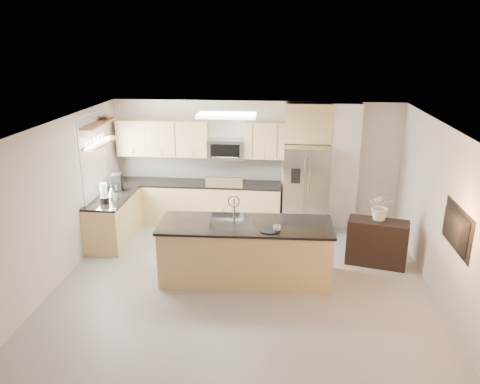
# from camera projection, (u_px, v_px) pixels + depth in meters

# --- Properties ---
(floor) EXTENTS (6.50, 6.50, 0.00)m
(floor) POSITION_uv_depth(u_px,v_px,m) (241.00, 296.00, 7.28)
(floor) COLOR gray
(floor) RESTS_ON ground
(ceiling) EXTENTS (6.00, 6.50, 0.02)m
(ceiling) POSITION_uv_depth(u_px,v_px,m) (241.00, 131.00, 6.46)
(ceiling) COLOR white
(ceiling) RESTS_ON wall_back
(wall_back) EXTENTS (6.00, 0.02, 2.60)m
(wall_back) POSITION_uv_depth(u_px,v_px,m) (256.00, 163.00, 9.94)
(wall_back) COLOR beige
(wall_back) RESTS_ON floor
(wall_front) EXTENTS (6.00, 0.02, 2.60)m
(wall_front) POSITION_uv_depth(u_px,v_px,m) (203.00, 366.00, 3.80)
(wall_front) COLOR beige
(wall_front) RESTS_ON floor
(wall_left) EXTENTS (0.02, 6.50, 2.60)m
(wall_left) POSITION_uv_depth(u_px,v_px,m) (46.00, 212.00, 7.14)
(wall_left) COLOR beige
(wall_left) RESTS_ON floor
(wall_right) EXTENTS (0.02, 6.50, 2.60)m
(wall_right) POSITION_uv_depth(u_px,v_px,m) (452.00, 226.00, 6.59)
(wall_right) COLOR beige
(wall_right) RESTS_ON floor
(back_counter) EXTENTS (3.55, 0.66, 1.44)m
(back_counter) POSITION_uv_depth(u_px,v_px,m) (197.00, 202.00, 10.01)
(back_counter) COLOR #D7B776
(back_counter) RESTS_ON floor
(left_counter) EXTENTS (0.66, 1.50, 0.92)m
(left_counter) POSITION_uv_depth(u_px,v_px,m) (114.00, 219.00, 9.13)
(left_counter) COLOR #D7B776
(left_counter) RESTS_ON floor
(range) EXTENTS (0.76, 0.64, 1.14)m
(range) POSITION_uv_depth(u_px,v_px,m) (226.00, 203.00, 9.94)
(range) COLOR black
(range) RESTS_ON floor
(upper_cabinets) EXTENTS (3.50, 0.33, 0.75)m
(upper_cabinets) POSITION_uv_depth(u_px,v_px,m) (193.00, 139.00, 9.74)
(upper_cabinets) COLOR tan
(upper_cabinets) RESTS_ON wall_back
(microwave) EXTENTS (0.76, 0.40, 0.40)m
(microwave) POSITION_uv_depth(u_px,v_px,m) (226.00, 149.00, 9.69)
(microwave) COLOR #A8A7AA
(microwave) RESTS_ON upper_cabinets
(refrigerator) EXTENTS (0.92, 0.78, 1.78)m
(refrigerator) POSITION_uv_depth(u_px,v_px,m) (305.00, 188.00, 9.61)
(refrigerator) COLOR #A8A7AA
(refrigerator) RESTS_ON floor
(partition_column) EXTENTS (0.60, 0.30, 2.60)m
(partition_column) POSITION_uv_depth(u_px,v_px,m) (343.00, 167.00, 9.63)
(partition_column) COLOR silver
(partition_column) RESTS_ON floor
(window) EXTENTS (0.04, 1.15, 1.65)m
(window) POSITION_uv_depth(u_px,v_px,m) (93.00, 160.00, 8.78)
(window) COLOR white
(window) RESTS_ON wall_left
(shelf_lower) EXTENTS (0.30, 1.20, 0.04)m
(shelf_lower) POSITION_uv_depth(u_px,v_px,m) (100.00, 143.00, 8.77)
(shelf_lower) COLOR brown
(shelf_lower) RESTS_ON wall_left
(shelf_upper) EXTENTS (0.30, 1.20, 0.04)m
(shelf_upper) POSITION_uv_depth(u_px,v_px,m) (98.00, 123.00, 8.65)
(shelf_upper) COLOR brown
(shelf_upper) RESTS_ON wall_left
(ceiling_fixture) EXTENTS (1.00, 0.50, 0.06)m
(ceiling_fixture) POSITION_uv_depth(u_px,v_px,m) (227.00, 115.00, 8.02)
(ceiling_fixture) COLOR white
(ceiling_fixture) RESTS_ON ceiling
(island) EXTENTS (2.84, 1.10, 1.39)m
(island) POSITION_uv_depth(u_px,v_px,m) (245.00, 251.00, 7.71)
(island) COLOR #D7B776
(island) RESTS_ON floor
(credenza) EXTENTS (1.09, 0.65, 0.82)m
(credenza) POSITION_uv_depth(u_px,v_px,m) (377.00, 243.00, 8.20)
(credenza) COLOR black
(credenza) RESTS_ON floor
(cup) EXTENTS (0.16, 0.16, 0.10)m
(cup) POSITION_uv_depth(u_px,v_px,m) (277.00, 228.00, 7.25)
(cup) COLOR silver
(cup) RESTS_ON island
(platter) EXTENTS (0.43, 0.43, 0.02)m
(platter) POSITION_uv_depth(u_px,v_px,m) (270.00, 230.00, 7.29)
(platter) COLOR black
(platter) RESTS_ON island
(blender) EXTENTS (0.17, 0.17, 0.38)m
(blender) POSITION_uv_depth(u_px,v_px,m) (104.00, 195.00, 8.59)
(blender) COLOR black
(blender) RESTS_ON left_counter
(kettle) EXTENTS (0.21, 0.21, 0.27)m
(kettle) POSITION_uv_depth(u_px,v_px,m) (112.00, 193.00, 8.84)
(kettle) COLOR #A8A7AA
(kettle) RESTS_ON left_counter
(coffee_maker) EXTENTS (0.22, 0.25, 0.34)m
(coffee_maker) POSITION_uv_depth(u_px,v_px,m) (117.00, 183.00, 9.31)
(coffee_maker) COLOR black
(coffee_maker) RESTS_ON left_counter
(bowl) EXTENTS (0.44, 0.44, 0.10)m
(bowl) POSITION_uv_depth(u_px,v_px,m) (105.00, 116.00, 8.99)
(bowl) COLOR #A8A7AA
(bowl) RESTS_ON shelf_upper
(flower_vase) EXTENTS (0.71, 0.63, 0.74)m
(flower_vase) POSITION_uv_depth(u_px,v_px,m) (382.00, 200.00, 8.02)
(flower_vase) COLOR silver
(flower_vase) RESTS_ON credenza
(television) EXTENTS (0.14, 1.08, 0.62)m
(television) POSITION_uv_depth(u_px,v_px,m) (451.00, 228.00, 6.39)
(television) COLOR black
(television) RESTS_ON wall_right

